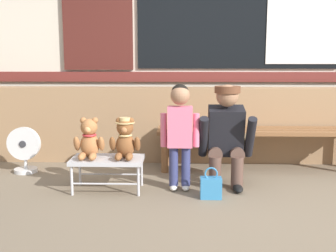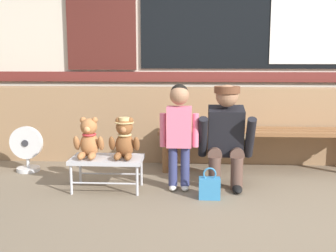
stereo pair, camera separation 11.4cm
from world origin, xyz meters
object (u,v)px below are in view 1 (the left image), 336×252
at_px(teddy_bear_plain, 89,140).
at_px(adult_crouching, 227,136).
at_px(handbag_on_ground, 211,187).
at_px(floor_fan, 24,150).
at_px(child_standing, 180,125).
at_px(wooden_bench_long, 257,135).
at_px(small_display_bench, 108,161).
at_px(teddy_bear_with_hat, 125,139).

height_order(teddy_bear_plain, adult_crouching, adult_crouching).
relative_size(handbag_on_ground, floor_fan, 0.57).
relative_size(child_standing, floor_fan, 2.00).
distance_m(wooden_bench_long, teddy_bear_plain, 1.78).
bearing_deg(child_standing, wooden_bench_long, 41.13).
relative_size(small_display_bench, adult_crouching, 0.67).
bearing_deg(adult_crouching, child_standing, -164.31).
bearing_deg(teddy_bear_with_hat, teddy_bear_plain, -179.87).
bearing_deg(adult_crouching, floor_fan, 169.00).
xyz_separation_m(small_display_bench, teddy_bear_plain, (-0.16, 0.00, 0.20)).
bearing_deg(teddy_bear_with_hat, wooden_bench_long, 29.68).
height_order(wooden_bench_long, handbag_on_ground, wooden_bench_long).
distance_m(teddy_bear_with_hat, child_standing, 0.50).
distance_m(adult_crouching, floor_fan, 2.09).
xyz_separation_m(teddy_bear_plain, floor_fan, (-0.80, 0.55, -0.23)).
xyz_separation_m(small_display_bench, handbag_on_ground, (0.91, -0.19, -0.17)).
bearing_deg(handbag_on_ground, small_display_bench, 168.48).
height_order(small_display_bench, child_standing, child_standing).
xyz_separation_m(wooden_bench_long, small_display_bench, (-1.46, -0.74, -0.11)).
xyz_separation_m(wooden_bench_long, adult_crouching, (-0.38, -0.59, 0.11)).
bearing_deg(adult_crouching, teddy_bear_plain, -172.97).
bearing_deg(child_standing, handbag_on_ground, -39.39).
bearing_deg(wooden_bench_long, adult_crouching, -122.96).
distance_m(teddy_bear_with_hat, handbag_on_ground, 0.86).
xyz_separation_m(handbag_on_ground, floor_fan, (-1.88, 0.74, 0.14)).
distance_m(child_standing, handbag_on_ground, 0.60).
bearing_deg(floor_fan, adult_crouching, -11.00).
bearing_deg(wooden_bench_long, floor_fan, -175.48).
bearing_deg(teddy_bear_with_hat, floor_fan, 153.97).
bearing_deg(teddy_bear_plain, adult_crouching, 7.03).
xyz_separation_m(teddy_bear_with_hat, floor_fan, (-1.12, 0.55, -0.23)).
bearing_deg(small_display_bench, child_standing, 2.92).
bearing_deg(teddy_bear_with_hat, adult_crouching, 9.40).
bearing_deg(handbag_on_ground, wooden_bench_long, 59.57).
bearing_deg(wooden_bench_long, small_display_bench, -153.03).
bearing_deg(handbag_on_ground, teddy_bear_plain, 170.09).
height_order(small_display_bench, handbag_on_ground, small_display_bench).
distance_m(wooden_bench_long, adult_crouching, 0.71).
xyz_separation_m(wooden_bench_long, floor_fan, (-2.42, -0.19, -0.13)).
distance_m(teddy_bear_plain, adult_crouching, 1.25).
distance_m(teddy_bear_plain, handbag_on_ground, 1.15).
height_order(adult_crouching, handbag_on_ground, adult_crouching).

